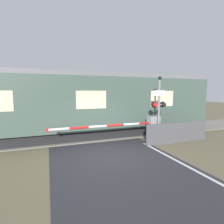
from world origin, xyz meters
name	(u,v)px	position (x,y,z in m)	size (l,w,h in m)	color
ground_plane	(111,156)	(0.00, 0.00, 0.00)	(80.00, 80.00, 0.00)	#6B6047
track_bed	(90,135)	(0.00, 3.75, 0.02)	(36.00, 3.20, 0.13)	gray
train	(85,105)	(-0.27, 3.75, 1.94)	(16.03, 3.16, 3.78)	black
crossing_barrier	(147,128)	(2.51, 1.23, 0.75)	(5.77, 0.44, 1.39)	gray
signal_post	(159,106)	(2.96, 0.82, 1.99)	(0.83, 0.26, 3.49)	gray
roadside_fence	(178,132)	(4.02, 0.57, 0.55)	(3.85, 0.06, 1.10)	#4C4C51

